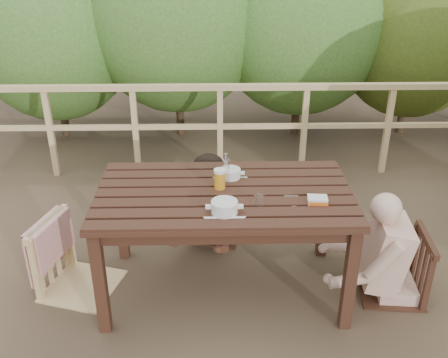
{
  "coord_description": "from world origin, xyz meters",
  "views": [
    {
      "loc": [
        -0.07,
        -3.12,
        2.49
      ],
      "look_at": [
        0.0,
        0.05,
        0.9
      ],
      "focal_mm": 41.07,
      "sensor_mm": 36.0,
      "label": 1
    }
  ],
  "objects_px": {
    "diner_right": "(407,214)",
    "bottle": "(226,169)",
    "table": "(224,243)",
    "woman": "(214,169)",
    "soup_far": "(230,174)",
    "soup_near": "(224,208)",
    "chair_far": "(214,185)",
    "butter_tub": "(317,201)",
    "chair_left": "(74,229)",
    "chair_right": "(398,239)",
    "tumbler": "(259,201)",
    "beer_glass": "(220,180)"
  },
  "relations": [
    {
      "from": "chair_right",
      "to": "beer_glass",
      "type": "height_order",
      "value": "beer_glass"
    },
    {
      "from": "chair_right",
      "to": "soup_near",
      "type": "distance_m",
      "value": 1.33
    },
    {
      "from": "butter_tub",
      "to": "table",
      "type": "bearing_deg",
      "value": 168.8
    },
    {
      "from": "tumbler",
      "to": "chair_right",
      "type": "bearing_deg",
      "value": 6.69
    },
    {
      "from": "bottle",
      "to": "chair_far",
      "type": "bearing_deg",
      "value": 97.54
    },
    {
      "from": "chair_left",
      "to": "soup_near",
      "type": "height_order",
      "value": "chair_left"
    },
    {
      "from": "chair_right",
      "to": "soup_near",
      "type": "height_order",
      "value": "chair_right"
    },
    {
      "from": "chair_right",
      "to": "bottle",
      "type": "relative_size",
      "value": 4.05
    },
    {
      "from": "woman",
      "to": "beer_glass",
      "type": "bearing_deg",
      "value": 108.03
    },
    {
      "from": "soup_near",
      "to": "beer_glass",
      "type": "relative_size",
      "value": 1.82
    },
    {
      "from": "chair_left",
      "to": "chair_right",
      "type": "xyz_separation_m",
      "value": [
        2.32,
        -0.1,
        -0.05
      ]
    },
    {
      "from": "chair_right",
      "to": "tumbler",
      "type": "xyz_separation_m",
      "value": [
        -1.02,
        -0.12,
        0.39
      ]
    },
    {
      "from": "diner_right",
      "to": "woman",
      "type": "bearing_deg",
      "value": 62.6
    },
    {
      "from": "chair_far",
      "to": "diner_right",
      "type": "relative_size",
      "value": 0.71
    },
    {
      "from": "chair_left",
      "to": "diner_right",
      "type": "height_order",
      "value": "diner_right"
    },
    {
      "from": "chair_left",
      "to": "butter_tub",
      "type": "relative_size",
      "value": 7.92
    },
    {
      "from": "table",
      "to": "woman",
      "type": "xyz_separation_m",
      "value": [
        -0.07,
        0.79,
        0.22
      ]
    },
    {
      "from": "woman",
      "to": "soup_near",
      "type": "distance_m",
      "value": 1.11
    },
    {
      "from": "woman",
      "to": "bottle",
      "type": "xyz_separation_m",
      "value": [
        0.08,
        -0.65,
        0.3
      ]
    },
    {
      "from": "bottle",
      "to": "tumbler",
      "type": "relative_size",
      "value": 2.89
    },
    {
      "from": "table",
      "to": "diner_right",
      "type": "bearing_deg",
      "value": -3.11
    },
    {
      "from": "soup_far",
      "to": "beer_glass",
      "type": "distance_m",
      "value": 0.19
    },
    {
      "from": "soup_far",
      "to": "chair_left",
      "type": "bearing_deg",
      "value": -170.94
    },
    {
      "from": "woman",
      "to": "diner_right",
      "type": "xyz_separation_m",
      "value": [
        1.34,
        -0.86,
        0.05
      ]
    },
    {
      "from": "chair_far",
      "to": "beer_glass",
      "type": "xyz_separation_m",
      "value": [
        0.04,
        -0.73,
        0.41
      ]
    },
    {
      "from": "chair_right",
      "to": "butter_tub",
      "type": "bearing_deg",
      "value": -75.04
    },
    {
      "from": "table",
      "to": "chair_far",
      "type": "distance_m",
      "value": 0.78
    },
    {
      "from": "soup_near",
      "to": "bottle",
      "type": "height_order",
      "value": "bottle"
    },
    {
      "from": "chair_left",
      "to": "woman",
      "type": "distance_m",
      "value": 1.27
    },
    {
      "from": "chair_left",
      "to": "woman",
      "type": "xyz_separation_m",
      "value": [
        1.01,
        0.76,
        0.11
      ]
    },
    {
      "from": "woman",
      "to": "chair_right",
      "type": "bearing_deg",
      "value": 161.79
    },
    {
      "from": "diner_right",
      "to": "chair_far",
      "type": "bearing_deg",
      "value": 63.21
    },
    {
      "from": "diner_right",
      "to": "bottle",
      "type": "height_order",
      "value": "diner_right"
    },
    {
      "from": "bottle",
      "to": "chair_right",
      "type": "bearing_deg",
      "value": -10.01
    },
    {
      "from": "butter_tub",
      "to": "bottle",
      "type": "bearing_deg",
      "value": 156.38
    },
    {
      "from": "chair_right",
      "to": "woman",
      "type": "bearing_deg",
      "value": -118.0
    },
    {
      "from": "chair_left",
      "to": "chair_far",
      "type": "relative_size",
      "value": 1.08
    },
    {
      "from": "chair_right",
      "to": "beer_glass",
      "type": "bearing_deg",
      "value": -89.74
    },
    {
      "from": "woman",
      "to": "butter_tub",
      "type": "xyz_separation_m",
      "value": [
        0.68,
        -0.97,
        0.22
      ]
    },
    {
      "from": "woman",
      "to": "bottle",
      "type": "height_order",
      "value": "woman"
    },
    {
      "from": "chair_right",
      "to": "butter_tub",
      "type": "xyz_separation_m",
      "value": [
        -0.63,
        -0.11,
        0.38
      ]
    },
    {
      "from": "diner_right",
      "to": "beer_glass",
      "type": "xyz_separation_m",
      "value": [
        -1.3,
        0.11,
        0.22
      ]
    },
    {
      "from": "table",
      "to": "soup_far",
      "type": "height_order",
      "value": "soup_far"
    },
    {
      "from": "chair_right",
      "to": "soup_near",
      "type": "bearing_deg",
      "value": -74.53
    },
    {
      "from": "butter_tub",
      "to": "chair_far",
      "type": "bearing_deg",
      "value": 130.43
    },
    {
      "from": "chair_left",
      "to": "beer_glass",
      "type": "xyz_separation_m",
      "value": [
        1.05,
        0.01,
        0.38
      ]
    },
    {
      "from": "beer_glass",
      "to": "tumbler",
      "type": "relative_size",
      "value": 1.99
    },
    {
      "from": "soup_far",
      "to": "bottle",
      "type": "relative_size",
      "value": 1.08
    },
    {
      "from": "table",
      "to": "soup_near",
      "type": "distance_m",
      "value": 0.54
    },
    {
      "from": "beer_glass",
      "to": "bottle",
      "type": "bearing_deg",
      "value": 66.37
    }
  ]
}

